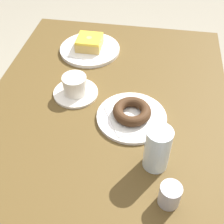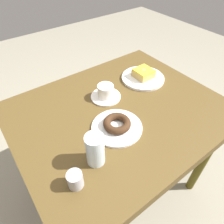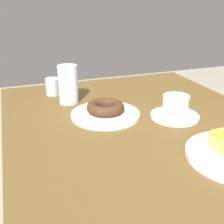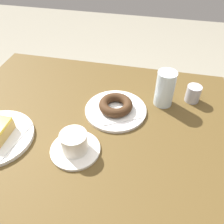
{
  "view_description": "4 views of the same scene",
  "coord_description": "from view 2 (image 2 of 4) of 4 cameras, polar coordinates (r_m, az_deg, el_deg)",
  "views": [
    {
      "loc": [
        0.71,
        0.13,
        1.4
      ],
      "look_at": [
        0.09,
        0.03,
        0.76
      ],
      "focal_mm": 47.2,
      "sensor_mm": 36.0,
      "label": 1
    },
    {
      "loc": [
        0.44,
        0.54,
        1.37
      ],
      "look_at": [
        0.06,
        0.02,
        0.77
      ],
      "focal_mm": 32.33,
      "sensor_mm": 36.0,
      "label": 2
    },
    {
      "loc": [
        -0.7,
        0.35,
        1.09
      ],
      "look_at": [
        0.05,
        0.08,
        0.76
      ],
      "focal_mm": 46.36,
      "sensor_mm": 36.0,
      "label": 3
    },
    {
      "loc": [
        0.2,
        -0.52,
        1.3
      ],
      "look_at": [
        0.08,
        0.04,
        0.77
      ],
      "focal_mm": 38.17,
      "sensor_mm": 36.0,
      "label": 4
    }
  ],
  "objects": [
    {
      "name": "plate_chocolate_ring",
      "position": [
        0.85,
        1.39,
        -4.34
      ],
      "size": [
        0.21,
        0.21,
        0.01
      ],
      "primitive_type": "cylinder",
      "color": "white",
      "rests_on": "table"
    },
    {
      "name": "table",
      "position": [
        1.0,
        1.97,
        -2.6
      ],
      "size": [
        0.96,
        0.78,
        0.74
      ],
      "color": "#523E1D",
      "rests_on": "ground_plane"
    },
    {
      "name": "donut_chocolate_ring",
      "position": [
        0.84,
        1.42,
        -3.22
      ],
      "size": [
        0.12,
        0.12,
        0.03
      ],
      "primitive_type": "torus",
      "color": "#3D2514",
      "rests_on": "napkin_chocolate_ring"
    },
    {
      "name": "donut_glazed_square",
      "position": [
        1.13,
        8.89,
        10.8
      ],
      "size": [
        0.09,
        0.09,
        0.04
      ],
      "color": "tan",
      "rests_on": "napkin_glazed_square"
    },
    {
      "name": "ground_plane",
      "position": [
        1.54,
        1.35,
        -19.89
      ],
      "size": [
        6.0,
        6.0,
        0.0
      ],
      "primitive_type": "plane",
      "color": "gray"
    },
    {
      "name": "napkin_glazed_square",
      "position": [
        1.14,
        8.76,
        9.82
      ],
      "size": [
        0.19,
        0.19,
        0.0
      ],
      "primitive_type": "cube",
      "rotation": [
        0.0,
        0.0,
        -0.14
      ],
      "color": "white",
      "rests_on": "plate_glazed_square"
    },
    {
      "name": "napkin_chocolate_ring",
      "position": [
        0.85,
        1.4,
        -4.03
      ],
      "size": [
        0.19,
        0.19,
        0.0
      ],
      "primitive_type": "cube",
      "rotation": [
        0.0,
        0.0,
        0.5
      ],
      "color": "white",
      "rests_on": "plate_chocolate_ring"
    },
    {
      "name": "sugar_jar",
      "position": [
        0.7,
        -10.36,
        -18.33
      ],
      "size": [
        0.05,
        0.05,
        0.06
      ],
      "primitive_type": "cylinder",
      "color": "#B5B4BE",
      "rests_on": "table"
    },
    {
      "name": "water_glass",
      "position": [
        0.71,
        -4.78,
        -10.58
      ],
      "size": [
        0.07,
        0.07,
        0.13
      ],
      "primitive_type": "cylinder",
      "color": "silver",
      "rests_on": "table"
    },
    {
      "name": "coffee_cup",
      "position": [
        0.99,
        -1.68,
        5.56
      ],
      "size": [
        0.15,
        0.15,
        0.07
      ],
      "color": "white",
      "rests_on": "table"
    },
    {
      "name": "plate_glazed_square",
      "position": [
        1.15,
        8.72,
        9.48
      ],
      "size": [
        0.23,
        0.23,
        0.01
      ],
      "primitive_type": "cylinder",
      "color": "white",
      "rests_on": "table"
    }
  ]
}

